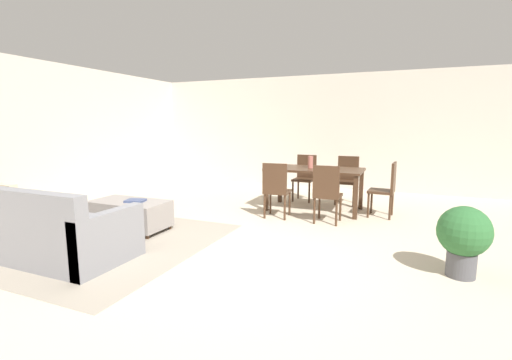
{
  "coord_description": "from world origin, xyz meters",
  "views": [
    {
      "loc": [
        1.8,
        -3.64,
        1.54
      ],
      "look_at": [
        -0.26,
        1.22,
        0.7
      ],
      "focal_mm": 24.9,
      "sensor_mm": 36.0,
      "label": 1
    }
  ],
  "objects_px": {
    "vase_centerpiece": "(311,162)",
    "book_on_ottoman": "(135,201)",
    "potted_plant": "(464,236)",
    "dining_table": "(314,173)",
    "ottoman_table": "(130,213)",
    "dining_chair_near_left": "(276,187)",
    "dining_chair_head_east": "(387,186)",
    "dining_chair_far_left": "(305,175)",
    "dining_chair_near_right": "(327,191)",
    "dining_chair_far_right": "(347,177)",
    "couch": "(45,232)"
  },
  "relations": [
    {
      "from": "dining_chair_head_east",
      "to": "potted_plant",
      "type": "distance_m",
      "value": 2.35
    },
    {
      "from": "couch",
      "to": "dining_chair_near_left",
      "type": "bearing_deg",
      "value": 54.38
    },
    {
      "from": "dining_table",
      "to": "dining_chair_near_left",
      "type": "relative_size",
      "value": 1.82
    },
    {
      "from": "ottoman_table",
      "to": "book_on_ottoman",
      "type": "distance_m",
      "value": 0.24
    },
    {
      "from": "ottoman_table",
      "to": "dining_chair_head_east",
      "type": "xyz_separation_m",
      "value": [
        3.41,
        2.23,
        0.27
      ]
    },
    {
      "from": "dining_chair_head_east",
      "to": "book_on_ottoman",
      "type": "height_order",
      "value": "dining_chair_head_east"
    },
    {
      "from": "potted_plant",
      "to": "dining_chair_far_right",
      "type": "bearing_deg",
      "value": 118.16
    },
    {
      "from": "vase_centerpiece",
      "to": "book_on_ottoman",
      "type": "distance_m",
      "value": 3.05
    },
    {
      "from": "vase_centerpiece",
      "to": "book_on_ottoman",
      "type": "bearing_deg",
      "value": -130.9
    },
    {
      "from": "dining_chair_far_left",
      "to": "book_on_ottoman",
      "type": "xyz_separation_m",
      "value": [
        -1.68,
        -3.04,
        -0.07
      ]
    },
    {
      "from": "couch",
      "to": "vase_centerpiece",
      "type": "xyz_separation_m",
      "value": [
        2.27,
        3.48,
        0.57
      ]
    },
    {
      "from": "dining_chair_near_right",
      "to": "vase_centerpiece",
      "type": "bearing_deg",
      "value": 120.19
    },
    {
      "from": "couch",
      "to": "book_on_ottoman",
      "type": "relative_size",
      "value": 7.82
    },
    {
      "from": "potted_plant",
      "to": "dining_chair_near_left",
      "type": "bearing_deg",
      "value": 150.63
    },
    {
      "from": "dining_table",
      "to": "potted_plant",
      "type": "distance_m",
      "value": 3.04
    },
    {
      "from": "potted_plant",
      "to": "dining_table",
      "type": "bearing_deg",
      "value": 132.99
    },
    {
      "from": "ottoman_table",
      "to": "dining_chair_far_right",
      "type": "height_order",
      "value": "dining_chair_far_right"
    },
    {
      "from": "couch",
      "to": "dining_chair_far_right",
      "type": "bearing_deg",
      "value": 56.7
    },
    {
      "from": "ottoman_table",
      "to": "dining_chair_head_east",
      "type": "relative_size",
      "value": 1.23
    },
    {
      "from": "vase_centerpiece",
      "to": "potted_plant",
      "type": "relative_size",
      "value": 0.29
    },
    {
      "from": "book_on_ottoman",
      "to": "couch",
      "type": "bearing_deg",
      "value": -103.63
    },
    {
      "from": "dining_table",
      "to": "dining_chair_far_left",
      "type": "bearing_deg",
      "value": 116.17
    },
    {
      "from": "couch",
      "to": "dining_table",
      "type": "xyz_separation_m",
      "value": [
        2.35,
        3.48,
        0.37
      ]
    },
    {
      "from": "ottoman_table",
      "to": "dining_chair_far_right",
      "type": "relative_size",
      "value": 1.23
    },
    {
      "from": "dining_chair_near_left",
      "to": "potted_plant",
      "type": "xyz_separation_m",
      "value": [
        2.51,
        -1.41,
        -0.09
      ]
    },
    {
      "from": "dining_chair_near_left",
      "to": "couch",
      "type": "bearing_deg",
      "value": -125.62
    },
    {
      "from": "dining_chair_far_left",
      "to": "potted_plant",
      "type": "height_order",
      "value": "dining_chair_far_left"
    },
    {
      "from": "dining_chair_far_right",
      "to": "dining_chair_head_east",
      "type": "relative_size",
      "value": 1.0
    },
    {
      "from": "couch",
      "to": "dining_chair_near_right",
      "type": "relative_size",
      "value": 2.21
    },
    {
      "from": "ottoman_table",
      "to": "dining_chair_near_right",
      "type": "bearing_deg",
      "value": 29.34
    },
    {
      "from": "dining_chair_near_right",
      "to": "dining_chair_far_right",
      "type": "bearing_deg",
      "value": 87.92
    },
    {
      "from": "dining_chair_near_right",
      "to": "vase_centerpiece",
      "type": "height_order",
      "value": "vase_centerpiece"
    },
    {
      "from": "potted_plant",
      "to": "dining_chair_far_left",
      "type": "bearing_deg",
      "value": 129.32
    },
    {
      "from": "dining_chair_far_right",
      "to": "vase_centerpiece",
      "type": "height_order",
      "value": "vase_centerpiece"
    },
    {
      "from": "dining_chair_near_right",
      "to": "potted_plant",
      "type": "bearing_deg",
      "value": -40.07
    },
    {
      "from": "dining_chair_near_right",
      "to": "book_on_ottoman",
      "type": "bearing_deg",
      "value": -149.2
    },
    {
      "from": "dining_chair_near_right",
      "to": "vase_centerpiece",
      "type": "xyz_separation_m",
      "value": [
        -0.48,
        0.82,
        0.35
      ]
    },
    {
      "from": "dining_chair_near_left",
      "to": "potted_plant",
      "type": "bearing_deg",
      "value": -29.37
    },
    {
      "from": "dining_chair_far_left",
      "to": "dining_chair_far_right",
      "type": "relative_size",
      "value": 1.0
    },
    {
      "from": "dining_table",
      "to": "dining_chair_far_left",
      "type": "relative_size",
      "value": 1.82
    },
    {
      "from": "couch",
      "to": "book_on_ottoman",
      "type": "bearing_deg",
      "value": 76.37
    },
    {
      "from": "ottoman_table",
      "to": "dining_table",
      "type": "xyz_separation_m",
      "value": [
        2.18,
        2.27,
        0.42
      ]
    },
    {
      "from": "dining_chair_far_left",
      "to": "book_on_ottoman",
      "type": "distance_m",
      "value": 3.48
    },
    {
      "from": "dining_chair_near_right",
      "to": "dining_chair_far_right",
      "type": "distance_m",
      "value": 1.61
    },
    {
      "from": "dining_table",
      "to": "book_on_ottoman",
      "type": "bearing_deg",
      "value": -132.07
    },
    {
      "from": "couch",
      "to": "ottoman_table",
      "type": "distance_m",
      "value": 1.22
    },
    {
      "from": "couch",
      "to": "dining_chair_near_right",
      "type": "height_order",
      "value": "dining_chair_near_right"
    },
    {
      "from": "couch",
      "to": "book_on_ottoman",
      "type": "distance_m",
      "value": 1.24
    },
    {
      "from": "dining_chair_near_left",
      "to": "potted_plant",
      "type": "height_order",
      "value": "dining_chair_near_left"
    },
    {
      "from": "couch",
      "to": "dining_table",
      "type": "bearing_deg",
      "value": 55.98
    }
  ]
}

